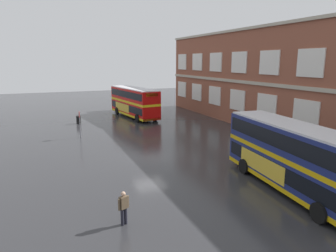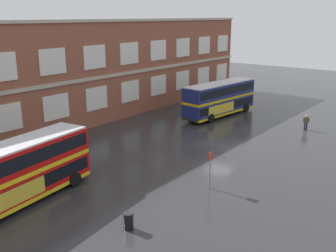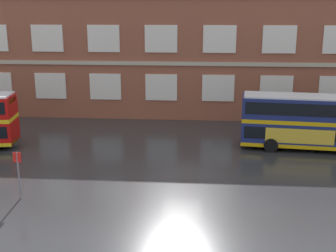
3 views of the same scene
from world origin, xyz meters
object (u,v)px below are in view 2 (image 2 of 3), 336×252
at_px(double_decker_near, 16,173).
at_px(double_decker_middle, 220,98).
at_px(bus_stand_flag, 210,167).
at_px(waiting_passenger, 306,122).
at_px(station_litter_bin, 129,221).

relative_size(double_decker_near, double_decker_middle, 1.00).
bearing_deg(bus_stand_flag, double_decker_near, 138.37).
bearing_deg(bus_stand_flag, double_decker_middle, 29.04).
relative_size(waiting_passenger, station_litter_bin, 1.65).
xyz_separation_m(waiting_passenger, station_litter_bin, (-26.27, 0.94, -0.41)).
bearing_deg(waiting_passenger, double_decker_middle, 91.31).
xyz_separation_m(double_decker_near, double_decker_middle, (28.12, 1.71, 0.00)).
height_order(double_decker_middle, station_litter_bin, double_decker_middle).
relative_size(waiting_passenger, bus_stand_flag, 0.63).
distance_m(waiting_passenger, station_litter_bin, 26.29).
bearing_deg(bus_stand_flag, station_litter_bin, 174.71).
relative_size(double_decker_middle, station_litter_bin, 10.88).
distance_m(double_decker_near, double_decker_middle, 28.17).
bearing_deg(double_decker_near, waiting_passenger, -17.23).
xyz_separation_m(double_decker_near, bus_stand_flag, (9.62, -8.55, -0.51)).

